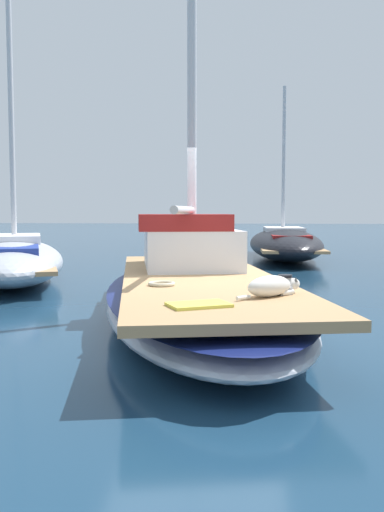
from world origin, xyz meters
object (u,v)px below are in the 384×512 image
dog_white (272,286)px  moored_boat_far_astern (285,243)px  deck_towel (199,305)px  deck_winch (285,285)px  moored_boat_port_side (14,258)px  coiled_rope (162,284)px  sailboat_main (199,299)px

dog_white → moored_boat_far_astern: bearing=85.3°
dog_white → moored_boat_far_astern: moored_boat_far_astern is taller
deck_towel → moored_boat_far_astern: (1.72, 12.89, -0.16)m
deck_winch → moored_boat_port_side: (-5.44, 5.73, -0.25)m
coiled_rope → moored_boat_port_side: size_ratio=0.04×
dog_white → moored_boat_far_astern: size_ratio=0.10×
sailboat_main → deck_towel: (0.20, -2.49, 0.34)m
deck_winch → moored_boat_far_astern: bearing=85.9°
deck_winch → coiled_rope: bearing=158.5°
sailboat_main → moored_boat_port_side: size_ratio=0.98×
sailboat_main → dog_white: size_ratio=10.24×
sailboat_main → dog_white: (0.91, -1.80, 0.43)m
deck_towel → moored_boat_far_astern: size_ratio=0.08×
coiled_rope → moored_boat_port_side: moored_boat_port_side is taller
coiled_rope → deck_winch: bearing=-21.5°
deck_winch → moored_boat_far_astern: 12.07m
coiled_rope → moored_boat_far_astern: 11.71m
moored_boat_far_astern → moored_boat_port_side: 8.92m
sailboat_main → moored_boat_port_side: 6.00m
deck_winch → dog_white: bearing=-133.5°
sailboat_main → moored_boat_far_astern: (1.93, 10.39, 0.18)m
sailboat_main → moored_boat_far_astern: size_ratio=1.04×
sailboat_main → coiled_rope: bearing=-108.2°
dog_white → coiled_rope: dog_white is taller
deck_winch → moored_boat_port_side: bearing=133.5°
deck_towel → moored_boat_far_astern: moored_boat_far_astern is taller
deck_winch → deck_towel: 1.21m
sailboat_main → deck_towel: deck_towel is taller
deck_towel → moored_boat_port_side: (-4.58, 6.58, -0.16)m
deck_winch → coiled_rope: 1.53m
deck_towel → moored_boat_far_astern: 13.00m
coiled_rope → deck_towel: (0.56, -1.41, -0.01)m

